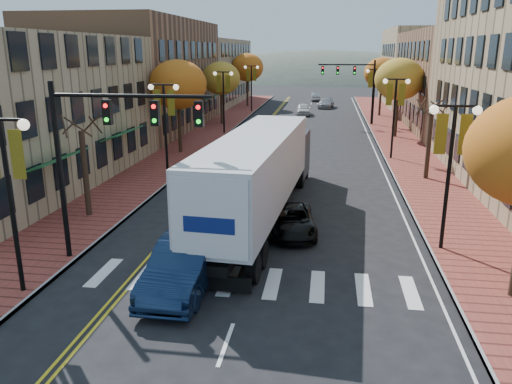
% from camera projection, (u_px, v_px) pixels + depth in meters
% --- Properties ---
extents(ground, '(200.00, 200.00, 0.00)m').
position_uv_depth(ground, '(238.00, 309.00, 16.13)').
color(ground, black).
rests_on(ground, ground).
extents(sidewalk_left, '(4.00, 85.00, 0.15)m').
position_uv_depth(sidewalk_left, '(206.00, 135.00, 48.26)').
color(sidewalk_left, brown).
rests_on(sidewalk_left, ground).
extents(sidewalk_right, '(4.00, 85.00, 0.15)m').
position_uv_depth(sidewalk_right, '(397.00, 140.00, 45.80)').
color(sidewalk_right, brown).
rests_on(sidewalk_right, ground).
extents(building_left_mid, '(12.00, 24.00, 11.00)m').
position_uv_depth(building_left_mid, '(137.00, 76.00, 51.19)').
color(building_left_mid, brown).
rests_on(building_left_mid, ground).
extents(building_left_far, '(12.00, 26.00, 9.50)m').
position_uv_depth(building_left_far, '(198.00, 72.00, 75.18)').
color(building_left_far, '#9E8966').
rests_on(building_left_far, ground).
extents(building_right_mid, '(15.00, 24.00, 10.00)m').
position_uv_depth(building_right_mid, '(482.00, 80.00, 52.18)').
color(building_right_mid, brown).
rests_on(building_right_mid, ground).
extents(building_right_far, '(15.00, 20.00, 11.00)m').
position_uv_depth(building_right_far, '(439.00, 68.00, 72.98)').
color(building_right_far, '#9E8966').
rests_on(building_right_far, ground).
extents(tree_left_a, '(0.28, 0.28, 4.20)m').
position_uv_depth(tree_left_a, '(85.00, 174.00, 24.35)').
color(tree_left_a, '#382619').
rests_on(tree_left_a, sidewalk_left).
extents(tree_left_b, '(4.48, 4.48, 7.21)m').
position_uv_depth(tree_left_b, '(178.00, 85.00, 38.69)').
color(tree_left_b, '#382619').
rests_on(tree_left_b, sidewalk_left).
extents(tree_left_c, '(4.16, 4.16, 6.69)m').
position_uv_depth(tree_left_c, '(221.00, 78.00, 54.02)').
color(tree_left_c, '#382619').
rests_on(tree_left_c, sidewalk_left).
extents(tree_left_d, '(4.61, 4.61, 7.42)m').
position_uv_depth(tree_left_d, '(247.00, 67.00, 71.00)').
color(tree_left_d, '#382619').
rests_on(tree_left_d, sidewalk_left).
extents(tree_right_b, '(0.28, 0.28, 4.20)m').
position_uv_depth(tree_right_b, '(429.00, 146.00, 31.41)').
color(tree_right_b, '#382619').
rests_on(tree_right_b, sidewalk_right).
extents(tree_right_c, '(4.48, 4.48, 7.21)m').
position_uv_depth(tree_right_c, '(399.00, 79.00, 45.75)').
color(tree_right_c, '#382619').
rests_on(tree_right_c, sidewalk_right).
extents(tree_right_d, '(4.35, 4.35, 7.00)m').
position_uv_depth(tree_right_d, '(382.00, 73.00, 61.01)').
color(tree_right_d, '#382619').
rests_on(tree_right_d, sidewalk_right).
extents(lamp_left_a, '(1.96, 0.36, 6.05)m').
position_uv_depth(lamp_left_a, '(7.00, 173.00, 15.97)').
color(lamp_left_a, black).
rests_on(lamp_left_a, ground).
extents(lamp_left_b, '(1.96, 0.36, 6.05)m').
position_uv_depth(lamp_left_b, '(165.00, 112.00, 31.19)').
color(lamp_left_b, black).
rests_on(lamp_left_b, ground).
extents(lamp_left_c, '(1.96, 0.36, 6.05)m').
position_uv_depth(lamp_left_c, '(223.00, 90.00, 48.32)').
color(lamp_left_c, black).
rests_on(lamp_left_c, ground).
extents(lamp_left_d, '(1.96, 0.36, 6.05)m').
position_uv_depth(lamp_left_d, '(251.00, 79.00, 65.45)').
color(lamp_left_d, black).
rests_on(lamp_left_d, ground).
extents(lamp_right_a, '(1.96, 0.36, 6.05)m').
position_uv_depth(lamp_right_a, '(451.00, 150.00, 19.63)').
color(lamp_right_a, black).
rests_on(lamp_right_a, ground).
extents(lamp_right_b, '(1.96, 0.36, 6.05)m').
position_uv_depth(lamp_right_b, '(395.00, 103.00, 36.76)').
color(lamp_right_b, black).
rests_on(lamp_right_b, ground).
extents(lamp_right_c, '(1.96, 0.36, 6.05)m').
position_uv_depth(lamp_right_c, '(374.00, 86.00, 53.88)').
color(lamp_right_c, black).
rests_on(lamp_right_c, ground).
extents(traffic_mast_near, '(6.10, 0.35, 7.00)m').
position_uv_depth(traffic_mast_near, '(105.00, 139.00, 18.37)').
color(traffic_mast_near, black).
rests_on(traffic_mast_near, ground).
extents(traffic_mast_far, '(6.10, 0.34, 7.00)m').
position_uv_depth(traffic_mast_far, '(356.00, 80.00, 53.98)').
color(traffic_mast_far, black).
rests_on(traffic_mast_far, ground).
extents(semi_truck, '(4.01, 17.61, 4.36)m').
position_uv_depth(semi_truck, '(262.00, 168.00, 24.19)').
color(semi_truck, black).
rests_on(semi_truck, ground).
extents(navy_sedan, '(1.96, 5.39, 1.76)m').
position_uv_depth(navy_sedan, '(184.00, 265.00, 17.32)').
color(navy_sedan, '#0D1B35').
rests_on(navy_sedan, ground).
extents(black_suv, '(2.60, 4.62, 1.22)m').
position_uv_depth(black_suv, '(292.00, 220.00, 22.66)').
color(black_suv, black).
rests_on(black_suv, ground).
extents(car_far_white, '(2.05, 4.42, 1.46)m').
position_uv_depth(car_far_white, '(303.00, 109.00, 63.55)').
color(car_far_white, silver).
rests_on(car_far_white, ground).
extents(car_far_silver, '(2.49, 4.90, 1.36)m').
position_uv_depth(car_far_silver, '(326.00, 103.00, 71.39)').
color(car_far_silver, '#97959C').
rests_on(car_far_silver, ground).
extents(car_far_oncoming, '(1.61, 3.94, 1.27)m').
position_uv_depth(car_far_oncoming, '(315.00, 97.00, 81.16)').
color(car_far_oncoming, '#A6A6AE').
rests_on(car_far_oncoming, ground).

